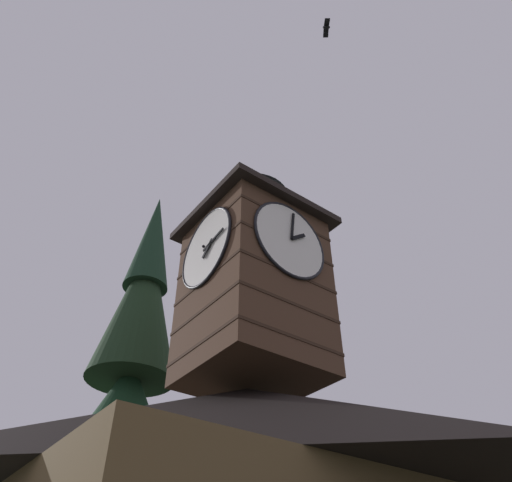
% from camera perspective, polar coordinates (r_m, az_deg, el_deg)
% --- Properties ---
extents(clock_tower, '(4.45, 4.45, 8.79)m').
position_cam_1_polar(clock_tower, '(16.64, -0.27, -4.05)').
color(clock_tower, '#4C3323').
rests_on(clock_tower, building_main).
extents(pine_tree_behind, '(6.71, 6.71, 20.44)m').
position_cam_1_polar(pine_tree_behind, '(20.53, -15.50, -21.67)').
color(pine_tree_behind, '#473323').
rests_on(pine_tree_behind, ground_plane).
extents(flying_bird_high, '(0.55, 0.65, 0.14)m').
position_cam_1_polar(flying_bird_high, '(18.52, 8.08, 23.12)').
color(flying_bird_high, black).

